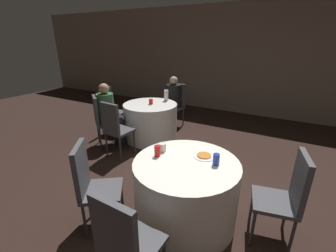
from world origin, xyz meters
The scene contains 19 objects.
ground_plane centered at (0.00, 0.00, 0.00)m, with size 16.00×16.00×0.00m, color black.
wall_back centered at (0.00, 4.40, 1.40)m, with size 16.00×0.06×2.80m.
table_near centered at (-0.16, 0.03, 0.36)m, with size 1.12×1.12×0.73m.
table_far centered at (-1.73, 1.73, 0.36)m, with size 1.06×1.06×0.73m.
chair_near_east centered at (0.79, 0.23, 0.58)m, with size 0.48×0.47×0.98m.
chair_near_southwest centered at (-0.96, -0.54, 0.58)m, with size 0.56×0.56×0.98m.
chair_near_south centered at (-0.20, -0.95, 0.58)m, with size 0.41×0.42×0.98m.
chair_far_south centered at (-1.82, 0.78, 0.58)m, with size 0.44×0.44×0.98m.
chair_far_west centered at (-2.68, 1.59, 0.58)m, with size 0.46×0.45×0.98m.
chair_far_north centered at (-1.65, 2.67, 0.58)m, with size 0.43×0.44×0.98m.
chair_far_southwest centered at (-2.33, 0.98, 0.58)m, with size 0.56×0.56×0.98m.
person_black_shirt centered at (-1.67, 2.50, 0.59)m, with size 0.35×0.51×1.16m.
person_green_jacket centered at (-2.22, 1.12, 0.59)m, with size 0.43×0.45×1.20m.
pizza_plate_near centered at (-0.05, 0.24, 0.74)m, with size 0.24×0.24×0.02m.
soda_can_blue centered at (0.12, 0.13, 0.79)m, with size 0.07×0.07×0.12m.
soda_can_red centered at (-0.50, 0.00, 0.79)m, with size 0.07×0.07×0.12m.
cup_near centered at (-0.51, 0.12, 0.78)m, with size 0.08×0.08×0.10m.
bottle_far centered at (-1.59, 2.11, 0.84)m, with size 0.09×0.09×0.22m.
cup_far centered at (-1.72, 1.73, 0.78)m, with size 0.08×0.08×0.10m.
Camera 1 is at (0.66, -1.84, 1.92)m, focal length 24.00 mm.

